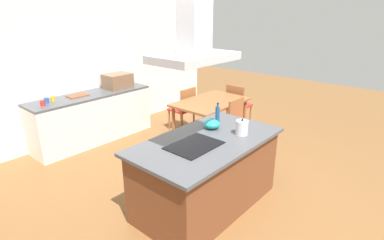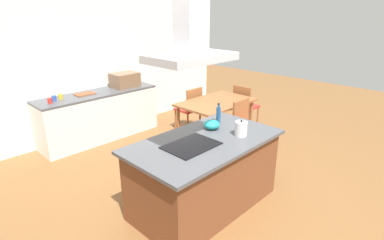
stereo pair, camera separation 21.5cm
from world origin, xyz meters
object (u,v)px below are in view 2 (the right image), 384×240
coffee_mug_red (50,101)px  cutting_board (85,94)px  dining_table (216,106)px  chair_facing_island (245,122)px  mixing_bowl (212,125)px  coffee_mug_yellow (61,96)px  olive_oil_bottle (218,114)px  range_hood (191,36)px  cooktop (191,145)px  tea_kettle (241,129)px  countertop_microwave (125,80)px  coffee_mug_blue (54,98)px  chair_at_right_end (244,103)px  chair_facing_back_wall (191,106)px

coffee_mug_red → cutting_board: coffee_mug_red is taller
dining_table → chair_facing_island: chair_facing_island is taller
mixing_bowl → coffee_mug_yellow: (-0.76, 2.76, -0.01)m
cutting_board → chair_facing_island: size_ratio=0.38×
olive_oil_bottle → dining_table: (1.15, 1.00, -0.35)m
range_hood → dining_table: bearing=33.1°
cooktop → tea_kettle: 0.68m
mixing_bowl → countertop_microwave: countertop_microwave is taller
cooktop → olive_oil_bottle: olive_oil_bottle is taller
dining_table → coffee_mug_blue: bearing=144.2°
olive_oil_bottle → chair_facing_island: size_ratio=0.31×
cutting_board → chair_facing_island: (1.72, -2.32, -0.40)m
dining_table → chair_facing_island: (0.00, -0.67, -0.16)m
coffee_mug_yellow → dining_table: 2.74m
chair_facing_island → coffee_mug_yellow: bearing=132.7°
coffee_mug_red → cutting_board: 0.68m
cooktop → coffee_mug_blue: size_ratio=6.67×
chair_at_right_end → chair_facing_back_wall: bearing=144.0°
coffee_mug_red → chair_at_right_end: 3.67m
coffee_mug_yellow → countertop_microwave: bearing=-2.9°
chair_facing_island → tea_kettle: bearing=-147.7°
coffee_mug_red → chair_facing_island: coffee_mug_red is taller
dining_table → cutting_board: bearing=136.1°
countertop_microwave → chair_facing_island: 2.50m
coffee_mug_blue → chair_facing_island: bearing=-45.4°
range_hood → coffee_mug_red: bearing=98.8°
chair_facing_island → chair_facing_back_wall: 1.33m
countertop_microwave → dining_table: size_ratio=0.36×
dining_table → range_hood: size_ratio=1.56×
tea_kettle → mixing_bowl: (-0.08, 0.40, -0.03)m
range_hood → chair_facing_island: bearing=17.3°
mixing_bowl → range_hood: range_hood is taller
cooktop → mixing_bowl: size_ratio=2.84×
cooktop → range_hood: size_ratio=0.67×
chair_facing_back_wall → mixing_bowl: bearing=-128.4°
coffee_mug_red → coffee_mug_blue: (0.11, 0.10, 0.00)m
tea_kettle → range_hood: bearing=160.8°
tea_kettle → chair_facing_island: size_ratio=0.23×
countertop_microwave → coffee_mug_yellow: bearing=177.1°
coffee_mug_yellow → range_hood: range_hood is taller
coffee_mug_red → chair_facing_back_wall: coffee_mug_red is taller
coffee_mug_yellow → chair_facing_back_wall: (2.16, -1.01, -0.44)m
countertop_microwave → coffee_mug_blue: countertop_microwave is taller
olive_oil_bottle → range_hood: (-0.80, -0.27, 1.09)m
chair_facing_island → chair_facing_back_wall: same height
tea_kettle → coffee_mug_yellow: tea_kettle is taller
mixing_bowl → countertop_microwave: bearing=79.3°
cooktop → olive_oil_bottle: (0.80, 0.27, 0.11)m
countertop_microwave → cutting_board: size_ratio=1.47×
cooktop → chair_facing_back_wall: 2.78m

